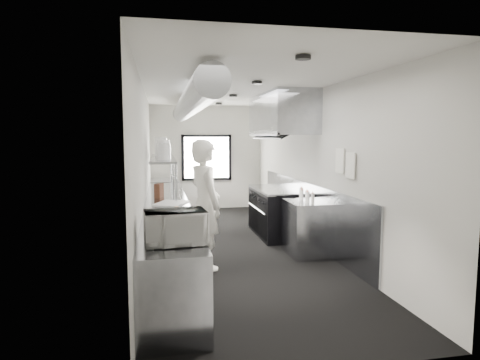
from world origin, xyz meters
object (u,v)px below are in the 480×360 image
range (277,212)px  plate_stack_c (164,148)px  bottle_station (307,228)px  microwave (175,227)px  plate_stack_b (162,151)px  exhaust_hood (281,115)px  squeeze_bottle_d (302,195)px  deli_tub_b (159,231)px  plate_stack_d (161,146)px  far_work_table (165,198)px  line_cook (205,204)px  squeeze_bottle_c (307,196)px  prep_counter (168,231)px  cutting_board (171,203)px  pass_shelf (163,159)px  knife_block (159,190)px  deli_tub_a (156,235)px  small_plate (177,214)px  squeeze_bottle_a (313,199)px  plate_stack_a (164,152)px  squeeze_bottle_e (301,193)px  squeeze_bottle_b (308,197)px

range → plate_stack_c: bearing=168.9°
range → bottle_station: size_ratio=1.78×
microwave → plate_stack_b: plate_stack_b is taller
exhaust_hood → plate_stack_c: bearing=169.2°
squeeze_bottle_d → microwave: bearing=-132.1°
deli_tub_b → plate_stack_d: (0.06, 4.17, 0.81)m
microwave → plate_stack_d: bearing=85.5°
far_work_table → line_cook: line_cook is taller
squeeze_bottle_c → squeeze_bottle_d: (-0.02, 0.19, -0.00)m
microwave → deli_tub_b: size_ratio=3.88×
deli_tub_b → plate_stack_c: size_ratio=0.44×
prep_counter → cutting_board: cutting_board is taller
pass_shelf → knife_block: 0.93m
squeeze_bottle_d → range: bearing=93.2°
microwave → deli_tub_a: size_ratio=3.66×
exhaust_hood → deli_tub_b: 4.32m
bottle_station → squeeze_bottle_c: 0.54m
range → small_plate: range is taller
small_plate → squeeze_bottle_a: (2.16, 0.44, 0.08)m
prep_counter → cutting_board: 0.46m
small_plate → pass_shelf: bearing=93.7°
line_cook → small_plate: size_ratio=11.55×
far_work_table → plate_stack_c: (-0.02, -2.07, 1.29)m
line_cook → squeeze_bottle_d: bearing=-91.7°
plate_stack_a → prep_counter: bearing=-87.6°
squeeze_bottle_c → squeeze_bottle_d: squeeze_bottle_c is taller
far_work_table → knife_block: knife_block is taller
exhaust_hood → far_work_table: bearing=131.9°
cutting_board → plate_stack_b: plate_stack_b is taller
deli_tub_a → cutting_board: bearing=84.5°
plate_stack_c → squeeze_bottle_a: 3.21m
prep_counter → plate_stack_b: 1.77m
small_plate → squeeze_bottle_e: (2.16, 0.97, 0.09)m
exhaust_hood → line_cook: exhaust_hood is taller
far_work_table → squeeze_bottle_e: size_ratio=6.14×
far_work_table → deli_tub_b: (-0.13, -5.81, 0.50)m
deli_tub_a → squeeze_bottle_c: size_ratio=0.88×
pass_shelf → small_plate: 2.50m
prep_counter → far_work_table: (0.00, 3.70, 0.00)m
small_plate → range: bearing=45.6°
squeeze_bottle_a → prep_counter: bearing=168.0°
squeeze_bottle_b → small_plate: bearing=-165.3°
plate_stack_d → squeeze_bottle_a: (2.34, -2.55, -0.78)m
exhaust_hood → pass_shelf: exhaust_hood is taller
pass_shelf → microwave: bearing=-88.9°
deli_tub_b → plate_stack_a: 2.86m
far_work_table → plate_stack_d: bearing=-92.5°
knife_block → plate_stack_d: plate_stack_d is taller
squeeze_bottle_a → squeeze_bottle_b: 0.13m
plate_stack_a → squeeze_bottle_a: size_ratio=1.55×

